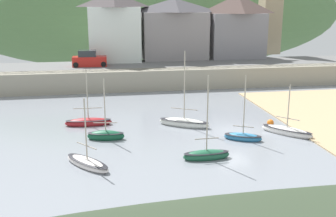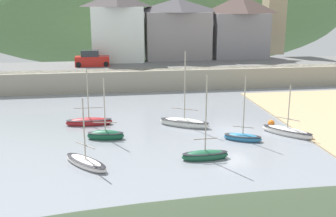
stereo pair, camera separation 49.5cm
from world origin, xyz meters
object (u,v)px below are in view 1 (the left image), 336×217
(mooring_buoy, at_px, (270,123))
(parked_car_near_slipway, at_px, (89,60))
(motorboat_with_cabin, at_px, (89,122))
(dinghy_open_wooden, at_px, (87,163))
(rowboat_small_beached, at_px, (243,137))
(sailboat_tall_mast, at_px, (206,155))
(waterfront_building_left, at_px, (114,26))
(waterfront_building_centre, at_px, (175,29))
(waterfront_building_right, at_px, (237,26))
(sailboat_blue_trim, at_px, (106,135))
(fishing_boat_green, at_px, (287,131))
(sailboat_nearest_shore, at_px, (184,123))

(mooring_buoy, bearing_deg, parked_car_near_slipway, 128.07)
(motorboat_with_cabin, height_order, mooring_buoy, motorboat_with_cabin)
(dinghy_open_wooden, bearing_deg, rowboat_small_beached, 67.13)
(motorboat_with_cabin, bearing_deg, sailboat_tall_mast, -47.78)
(waterfront_building_left, height_order, waterfront_building_centre, waterfront_building_left)
(waterfront_building_right, height_order, sailboat_blue_trim, waterfront_building_right)
(motorboat_with_cabin, bearing_deg, parked_car_near_slipway, 91.54)
(sailboat_tall_mast, relative_size, fishing_boat_green, 1.39)
(dinghy_open_wooden, bearing_deg, sailboat_blue_trim, 127.47)
(waterfront_building_right, relative_size, fishing_boat_green, 2.09)
(waterfront_building_right, relative_size, rowboat_small_beached, 1.72)
(waterfront_building_left, relative_size, mooring_buoy, 16.08)
(sailboat_blue_trim, bearing_deg, waterfront_building_centre, 78.36)
(waterfront_building_centre, relative_size, motorboat_with_cabin, 1.83)
(waterfront_building_right, bearing_deg, sailboat_blue_trim, -126.40)
(sailboat_blue_trim, bearing_deg, mooring_buoy, 16.03)
(parked_car_near_slipway, bearing_deg, waterfront_building_right, 14.20)
(waterfront_building_centre, height_order, motorboat_with_cabin, waterfront_building_centre)
(motorboat_with_cabin, bearing_deg, sailboat_nearest_shore, -10.23)
(sailboat_tall_mast, bearing_deg, mooring_buoy, 40.25)
(sailboat_tall_mast, xyz_separation_m, fishing_boat_green, (7.52, 3.92, -0.03))
(mooring_buoy, bearing_deg, waterfront_building_right, 78.25)
(waterfront_building_left, xyz_separation_m, rowboat_small_beached, (8.29, -27.37, -6.68))
(waterfront_building_left, bearing_deg, sailboat_blue_trim, -94.17)
(sailboat_nearest_shore, relative_size, fishing_boat_green, 1.55)
(dinghy_open_wooden, xyz_separation_m, parked_car_near_slipway, (-0.20, 26.09, 2.97))
(rowboat_small_beached, bearing_deg, parked_car_near_slipway, 143.83)
(rowboat_small_beached, relative_size, parked_car_near_slipway, 1.21)
(sailboat_tall_mast, bearing_deg, parked_car_near_slipway, 105.11)
(rowboat_small_beached, distance_m, dinghy_open_wooden, 11.86)
(dinghy_open_wooden, xyz_separation_m, mooring_buoy, (15.07, 6.60, -0.06))
(rowboat_small_beached, distance_m, motorboat_with_cabin, 12.87)
(sailboat_nearest_shore, relative_size, sailboat_tall_mast, 1.11)
(sailboat_nearest_shore, distance_m, rowboat_small_beached, 5.53)
(motorboat_with_cabin, xyz_separation_m, dinghy_open_wooden, (0.10, -8.97, -0.05))
(sailboat_nearest_shore, bearing_deg, parked_car_near_slipway, 143.49)
(sailboat_nearest_shore, xyz_separation_m, dinghy_open_wooden, (-7.77, -7.38, -0.07))
(waterfront_building_left, height_order, sailboat_nearest_shore, waterfront_building_left)
(waterfront_building_left, xyz_separation_m, sailboat_tall_mast, (4.60, -30.61, -6.65))
(motorboat_with_cabin, distance_m, mooring_buoy, 15.35)
(waterfront_building_centre, xyz_separation_m, sailboat_nearest_shore, (-3.50, -23.21, -6.25))
(sailboat_blue_trim, height_order, rowboat_small_beached, rowboat_small_beached)
(sailboat_tall_mast, bearing_deg, motorboat_with_cabin, 129.25)
(dinghy_open_wooden, bearing_deg, waterfront_building_right, 108.13)
(motorboat_with_cabin, bearing_deg, waterfront_building_right, 48.21)
(waterfront_building_right, bearing_deg, dinghy_open_wooden, -123.25)
(sailboat_blue_trim, xyz_separation_m, fishing_boat_green, (13.98, -1.19, -0.04))
(sailboat_nearest_shore, bearing_deg, dinghy_open_wooden, -106.07)
(waterfront_building_right, height_order, mooring_buoy, waterfront_building_right)
(dinghy_open_wooden, bearing_deg, sailboat_tall_mast, 51.24)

